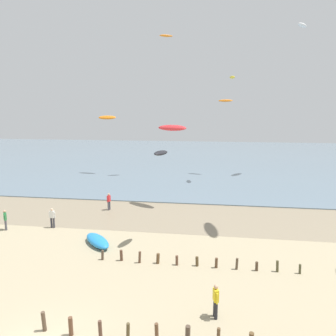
% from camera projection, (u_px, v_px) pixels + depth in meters
% --- Properties ---
extents(wet_sand_strip, '(120.00, 8.45, 0.01)m').
position_uv_depth(wet_sand_strip, '(141.00, 215.00, 30.10)').
color(wet_sand_strip, gray).
rests_on(wet_sand_strip, ground).
extents(sea, '(160.00, 70.00, 0.10)m').
position_uv_depth(sea, '(182.00, 157.00, 68.31)').
color(sea, slate).
rests_on(sea, ground).
extents(groyne_mid, '(12.66, 0.33, 0.79)m').
position_uv_depth(groyne_mid, '(188.00, 261.00, 20.18)').
color(groyne_mid, '#4F3E30').
rests_on(groyne_mid, ground).
extents(person_mid_beach, '(0.40, 0.46, 1.71)m').
position_uv_depth(person_mid_beach, '(5.00, 219.00, 26.19)').
color(person_mid_beach, '#4C4C56').
rests_on(person_mid_beach, ground).
extents(person_by_waterline, '(0.57, 0.22, 1.71)m').
position_uv_depth(person_by_waterline, '(52.00, 217.00, 26.66)').
color(person_by_waterline, '#383842').
rests_on(person_by_waterline, ground).
extents(person_right_flank, '(0.30, 0.56, 1.71)m').
position_uv_depth(person_right_flank, '(216.00, 300.00, 14.99)').
color(person_right_flank, '#232328').
rests_on(person_right_flank, ground).
extents(person_far_down_beach, '(0.31, 0.55, 1.71)m').
position_uv_depth(person_far_down_beach, '(109.00, 201.00, 31.49)').
color(person_far_down_beach, '#4C4C56').
rests_on(person_far_down_beach, ground).
extents(grounded_kite, '(2.98, 3.08, 0.63)m').
position_uv_depth(grounded_kite, '(97.00, 241.00, 23.33)').
color(grounded_kite, '#2384D1').
rests_on(grounded_kite, ground).
extents(kite_aloft_0, '(1.13, 1.93, 0.39)m').
position_uv_depth(kite_aloft_0, '(161.00, 153.00, 22.52)').
color(kite_aloft_0, black).
extents(kite_aloft_1, '(3.03, 1.44, 0.82)m').
position_uv_depth(kite_aloft_1, '(107.00, 117.00, 48.41)').
color(kite_aloft_1, orange).
extents(kite_aloft_2, '(0.86, 1.94, 0.40)m').
position_uv_depth(kite_aloft_2, '(232.00, 77.00, 41.54)').
color(kite_aloft_2, yellow).
extents(kite_aloft_3, '(2.31, 1.27, 0.42)m').
position_uv_depth(kite_aloft_3, '(226.00, 101.00, 47.36)').
color(kite_aloft_3, orange).
extents(kite_aloft_6, '(2.01, 1.34, 0.32)m').
position_uv_depth(kite_aloft_6, '(166.00, 36.00, 44.80)').
color(kite_aloft_6, orange).
extents(kite_aloft_7, '(3.59, 2.77, 0.77)m').
position_uv_depth(kite_aloft_7, '(172.00, 128.00, 31.85)').
color(kite_aloft_7, red).
extents(kite_aloft_8, '(2.33, 2.98, 0.59)m').
position_uv_depth(kite_aloft_8, '(302.00, 25.00, 45.08)').
color(kite_aloft_8, white).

